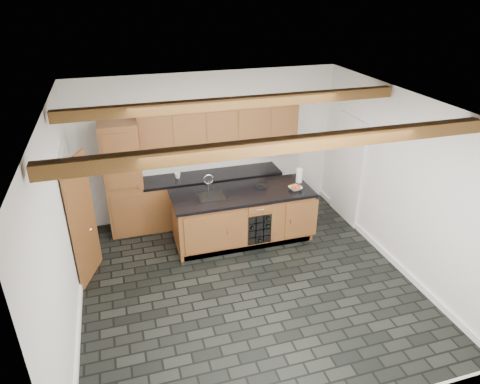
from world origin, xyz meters
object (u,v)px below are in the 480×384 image
(kitchen_scale, at_px, (262,186))
(paper_towel, at_px, (299,175))
(island, at_px, (243,216))
(fruit_bowl, at_px, (295,188))

(kitchen_scale, relative_size, paper_towel, 0.77)
(island, height_order, kitchen_scale, kitchen_scale)
(kitchen_scale, bearing_deg, fruit_bowl, -10.14)
(island, bearing_deg, fruit_bowl, -9.83)
(island, relative_size, fruit_bowl, 10.96)
(island, distance_m, paper_towel, 1.27)
(island, xyz_separation_m, paper_towel, (1.11, 0.12, 0.60))
(paper_towel, bearing_deg, island, -173.82)
(kitchen_scale, distance_m, fruit_bowl, 0.60)
(island, xyz_separation_m, kitchen_scale, (0.38, 0.10, 0.49))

